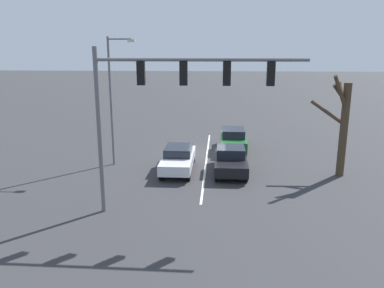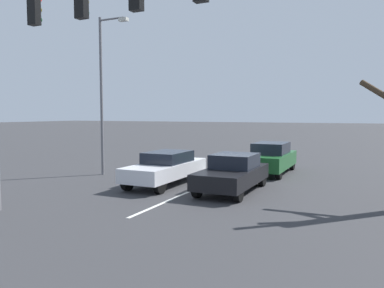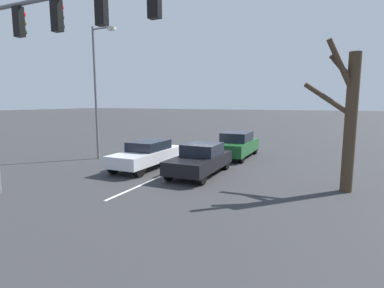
{
  "view_description": "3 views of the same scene",
  "coord_description": "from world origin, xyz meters",
  "views": [
    {
      "loc": [
        -0.77,
        25.38,
        6.9
      ],
      "look_at": [
        0.64,
        6.03,
        2.15
      ],
      "focal_mm": 35.0,
      "sensor_mm": 36.0,
      "label": 1
    },
    {
      "loc": [
        -6.34,
        18.09,
        3.07
      ],
      "look_at": [
        -0.0,
        4.69,
        1.88
      ],
      "focal_mm": 35.0,
      "sensor_mm": 36.0,
      "label": 2
    },
    {
      "loc": [
        -7.08,
        17.09,
        3.47
      ],
      "look_at": [
        -1.4,
        4.8,
        1.57
      ],
      "focal_mm": 28.0,
      "sensor_mm": 36.0,
      "label": 3
    }
  ],
  "objects": [
    {
      "name": "bare_tree_near",
      "position": [
        -7.68,
        4.22,
        3.04
      ],
      "size": [
        2.03,
        2.23,
        5.76
      ],
      "color": "#423323",
      "rests_on": "ground_plane"
    },
    {
      "name": "car_black_leftlane_front",
      "position": [
        -1.51,
        4.07,
        0.74
      ],
      "size": [
        1.85,
        4.36,
        1.47
      ],
      "color": "black",
      "rests_on": "ground_plane"
    },
    {
      "name": "car_silver_midlane_front",
      "position": [
        1.61,
        3.93,
        0.76
      ],
      "size": [
        1.77,
        4.78,
        1.43
      ],
      "color": "silver",
      "rests_on": "ground_plane"
    },
    {
      "name": "lane_stripe_left_divider",
      "position": [
        0.0,
        1.57,
        0.01
      ],
      "size": [
        0.12,
        15.14,
        0.01
      ],
      "primitive_type": "cube",
      "color": "silver",
      "rests_on": "ground_plane"
    },
    {
      "name": "traffic_signal_gantry",
      "position": [
        1.42,
        10.12,
        5.32
      ],
      "size": [
        8.66,
        0.37,
        7.15
      ],
      "color": "slate",
      "rests_on": "ground_plane"
    },
    {
      "name": "ground_plane",
      "position": [
        0.0,
        0.0,
        0.0
      ],
      "size": [
        240.0,
        240.0,
        0.0
      ],
      "primitive_type": "plane",
      "color": "#333335"
    },
    {
      "name": "street_lamp_right_shoulder",
      "position": [
        5.66,
        2.99,
        4.49
      ],
      "size": [
        1.69,
        0.24,
        7.83
      ],
      "color": "slate",
      "rests_on": "ground_plane"
    },
    {
      "name": "car_darkgreen_leftlane_second",
      "position": [
        -1.83,
        -1.07,
        0.82
      ],
      "size": [
        1.78,
        4.48,
        1.61
      ],
      "color": "#1E5928",
      "rests_on": "ground_plane"
    }
  ]
}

